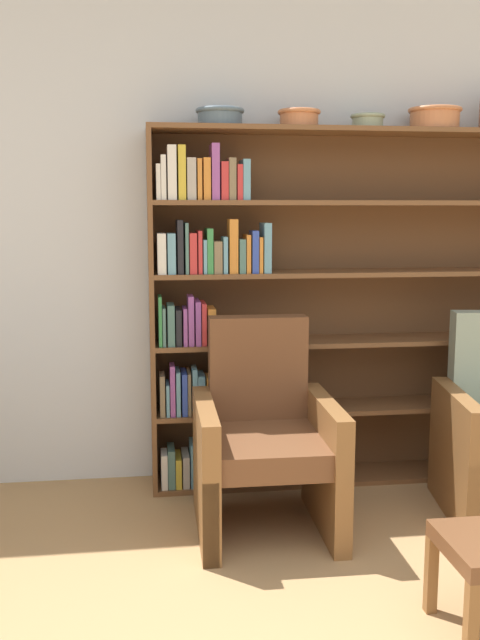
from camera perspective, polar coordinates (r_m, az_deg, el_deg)
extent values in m
cube|color=silver|center=(3.96, 2.89, 7.25)|extent=(12.00, 0.06, 2.75)
cube|color=brown|center=(3.74, -7.07, 0.56)|extent=(0.02, 0.30, 1.90)
cube|color=brown|center=(3.90, 9.84, 14.65)|extent=(2.20, 0.30, 0.02)
cube|color=brown|center=(4.14, 9.14, -12.07)|extent=(2.20, 0.30, 0.03)
cube|color=brown|center=(4.05, 8.88, 1.15)|extent=(2.20, 0.01, 1.90)
cube|color=white|center=(3.88, -6.08, -11.77)|extent=(0.03, 0.13, 0.19)
cube|color=#4C756B|center=(3.90, -5.52, -11.54)|extent=(0.04, 0.16, 0.21)
cube|color=gold|center=(3.92, -4.98, -11.80)|extent=(0.03, 0.19, 0.16)
cube|color=#B2A899|center=(3.92, -4.38, -11.70)|extent=(0.04, 0.19, 0.17)
cube|color=#669EB2|center=(3.90, -3.81, -11.31)|extent=(0.03, 0.16, 0.24)
cube|color=#7F6B4C|center=(3.88, -3.30, -11.12)|extent=(0.02, 0.14, 0.27)
cube|color=#994C99|center=(3.91, -2.82, -11.48)|extent=(0.02, 0.17, 0.20)
cube|color=black|center=(3.89, -2.19, -11.25)|extent=(0.04, 0.14, 0.24)
cube|color=#7F6B4C|center=(3.90, -1.66, -11.42)|extent=(0.02, 0.14, 0.22)
cube|color=white|center=(3.89, -1.27, -11.33)|extent=(0.02, 0.12, 0.23)
cube|color=#7F6B4C|center=(3.92, -0.98, -11.19)|extent=(0.02, 0.18, 0.23)
cube|color=#B2A899|center=(3.90, -0.53, -11.18)|extent=(0.03, 0.14, 0.25)
cube|color=brown|center=(4.02, 9.28, -6.81)|extent=(2.20, 0.30, 0.03)
cube|color=#7F6B4C|center=(3.77, -6.24, -5.92)|extent=(0.03, 0.14, 0.22)
cube|color=#669EB2|center=(3.78, -5.81, -6.23)|extent=(0.02, 0.16, 0.17)
cube|color=#994C99|center=(3.76, -5.44, -5.55)|extent=(0.03, 0.13, 0.27)
cube|color=#669EB2|center=(3.78, -5.00, -5.71)|extent=(0.02, 0.17, 0.23)
cube|color=#334CB2|center=(3.79, -4.50, -5.75)|extent=(0.03, 0.18, 0.22)
cube|color=#7F6B4C|center=(3.79, -4.13, -5.71)|extent=(0.02, 0.19, 0.22)
cube|color=#669EB2|center=(3.76, -3.67, -5.64)|extent=(0.02, 0.13, 0.25)
cube|color=#669EB2|center=(3.79, -3.17, -5.83)|extent=(0.04, 0.18, 0.21)
cube|color=orange|center=(3.77, -2.45, -5.94)|extent=(0.04, 0.13, 0.20)
cube|color=#994C99|center=(3.79, -1.76, -6.09)|extent=(0.04, 0.14, 0.18)
cube|color=orange|center=(3.78, -1.06, -5.53)|extent=(0.03, 0.14, 0.25)
cube|color=#388C47|center=(3.80, -0.58, -5.30)|extent=(0.03, 0.17, 0.27)
cube|color=white|center=(3.79, -0.06, -5.80)|extent=(0.02, 0.13, 0.21)
cube|color=gold|center=(3.80, 0.49, -6.05)|extent=(0.04, 0.12, 0.18)
cube|color=#B2A899|center=(3.82, 0.90, -5.23)|extent=(0.02, 0.19, 0.27)
cube|color=gold|center=(3.80, 1.40, -5.54)|extent=(0.02, 0.13, 0.24)
cube|color=brown|center=(3.94, 9.41, -1.61)|extent=(2.20, 0.30, 0.02)
cube|color=#388C47|center=(3.68, -6.41, -0.05)|extent=(0.02, 0.14, 0.26)
cube|color=#4C756B|center=(3.70, -6.11, -0.46)|extent=(0.02, 0.17, 0.20)
cube|color=#4C756B|center=(3.70, -5.57, -0.34)|extent=(0.04, 0.17, 0.21)
cube|color=black|center=(3.72, -4.97, -0.48)|extent=(0.03, 0.19, 0.19)
cube|color=#994C99|center=(3.70, -4.44, -0.48)|extent=(0.02, 0.14, 0.19)
cube|color=#994C99|center=(3.69, -3.98, 0.00)|extent=(0.03, 0.13, 0.26)
cube|color=#994C99|center=(3.72, -3.45, -0.14)|extent=(0.03, 0.19, 0.23)
cube|color=red|center=(3.72, -2.98, -0.22)|extent=(0.02, 0.19, 0.22)
cube|color=orange|center=(3.72, -2.36, -0.43)|extent=(0.04, 0.17, 0.19)
cube|color=brown|center=(3.89, 9.55, 3.75)|extent=(2.20, 0.30, 0.02)
cube|color=white|center=(3.67, -6.31, 5.32)|extent=(0.04, 0.18, 0.21)
cube|color=#669EB2|center=(3.66, -5.53, 5.33)|extent=(0.04, 0.17, 0.21)
cube|color=black|center=(3.68, -4.85, 5.87)|extent=(0.03, 0.20, 0.27)
cube|color=#4C756B|center=(3.68, -4.34, 5.77)|extent=(0.02, 0.19, 0.26)
cube|color=red|center=(3.66, -3.82, 5.36)|extent=(0.04, 0.16, 0.21)
cube|color=red|center=(3.69, -3.30, 5.48)|extent=(0.02, 0.20, 0.22)
cube|color=#669EB2|center=(3.65, -2.87, 5.09)|extent=(0.02, 0.13, 0.17)
cube|color=#388C47|center=(3.68, -2.51, 5.57)|extent=(0.03, 0.19, 0.23)
cube|color=#7F6B4C|center=(3.67, -1.85, 5.06)|extent=(0.04, 0.15, 0.16)
cube|color=#669EB2|center=(3.66, -1.25, 5.23)|extent=(0.02, 0.13, 0.19)
cube|color=orange|center=(3.67, -0.60, 5.92)|extent=(0.04, 0.12, 0.28)
cube|color=#4C756B|center=(3.67, 0.11, 5.14)|extent=(0.03, 0.12, 0.17)
cube|color=orange|center=(3.70, 0.55, 5.33)|extent=(0.02, 0.16, 0.20)
cube|color=#334CB2|center=(3.69, 1.12, 5.49)|extent=(0.03, 0.13, 0.22)
cube|color=orange|center=(3.70, 1.54, 5.24)|extent=(0.02, 0.15, 0.18)
cube|color=#669EB2|center=(3.71, 2.05, 5.80)|extent=(0.04, 0.17, 0.26)
cube|color=brown|center=(3.88, 9.69, 9.21)|extent=(2.20, 0.30, 0.02)
cube|color=white|center=(3.64, -6.57, 10.89)|extent=(0.02, 0.14, 0.18)
cube|color=white|center=(3.65, -6.16, 11.23)|extent=(0.03, 0.14, 0.22)
cube|color=white|center=(3.66, -5.50, 11.61)|extent=(0.04, 0.17, 0.27)
cube|color=gold|center=(3.66, -4.72, 11.62)|extent=(0.04, 0.17, 0.27)
cube|color=#B2A899|center=(3.64, -3.94, 11.17)|extent=(0.04, 0.12, 0.21)
cube|color=orange|center=(3.68, -3.34, 11.12)|extent=(0.02, 0.19, 0.20)
cube|color=orange|center=(3.67, -2.74, 11.17)|extent=(0.04, 0.16, 0.21)
cube|color=#994C99|center=(3.67, -2.06, 11.72)|extent=(0.04, 0.16, 0.28)
cube|color=red|center=(3.67, -1.33, 11.03)|extent=(0.04, 0.15, 0.19)
cube|color=#7F6B4C|center=(3.67, -0.70, 11.18)|extent=(0.04, 0.13, 0.21)
cube|color=red|center=(3.69, -0.14, 10.92)|extent=(0.03, 0.16, 0.18)
cube|color=#669EB2|center=(3.70, 0.38, 11.12)|extent=(0.04, 0.17, 0.20)
cylinder|color=slate|center=(3.75, -1.61, 15.84)|extent=(0.22, 0.22, 0.08)
torus|color=slate|center=(3.75, -1.61, 16.38)|extent=(0.25, 0.25, 0.02)
cylinder|color=#C67547|center=(3.82, 4.75, 15.70)|extent=(0.20, 0.20, 0.08)
torus|color=#C67547|center=(3.82, 4.75, 16.24)|extent=(0.22, 0.22, 0.02)
cylinder|color=gray|center=(3.91, 10.17, 15.33)|extent=(0.16, 0.16, 0.07)
torus|color=gray|center=(3.91, 10.19, 15.74)|extent=(0.18, 0.18, 0.02)
cylinder|color=#C67547|center=(4.03, 15.30, 15.21)|extent=(0.26, 0.26, 0.11)
torus|color=#C67547|center=(4.04, 15.33, 15.88)|extent=(0.28, 0.28, 0.02)
cube|color=brown|center=(3.19, 8.25, -15.25)|extent=(0.07, 0.07, 0.37)
cube|color=brown|center=(3.10, -2.39, -15.92)|extent=(0.07, 0.07, 0.37)
cube|color=brown|center=(3.74, 5.76, -11.52)|extent=(0.07, 0.07, 0.37)
cube|color=brown|center=(3.66, -3.17, -11.93)|extent=(0.07, 0.07, 0.37)
cube|color=brown|center=(3.33, 2.13, -10.09)|extent=(0.49, 0.65, 0.12)
cube|color=brown|center=(3.52, 1.43, -4.02)|extent=(0.48, 0.13, 0.54)
cube|color=brown|center=(3.42, 6.85, -11.38)|extent=(0.09, 0.68, 0.61)
cube|color=brown|center=(3.33, -2.75, -11.85)|extent=(0.09, 0.68, 0.61)
cube|color=brown|center=(3.44, 18.08, -13.79)|extent=(0.08, 0.08, 0.37)
cube|color=brown|center=(3.98, 15.48, -10.49)|extent=(0.08, 0.08, 0.37)
cube|color=brown|center=(3.67, 16.84, -10.26)|extent=(0.18, 0.68, 0.61)
cube|color=brown|center=(2.89, 15.04, -19.04)|extent=(0.04, 0.04, 0.30)
cube|color=brown|center=(2.63, 18.00, -22.18)|extent=(0.04, 0.04, 0.30)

